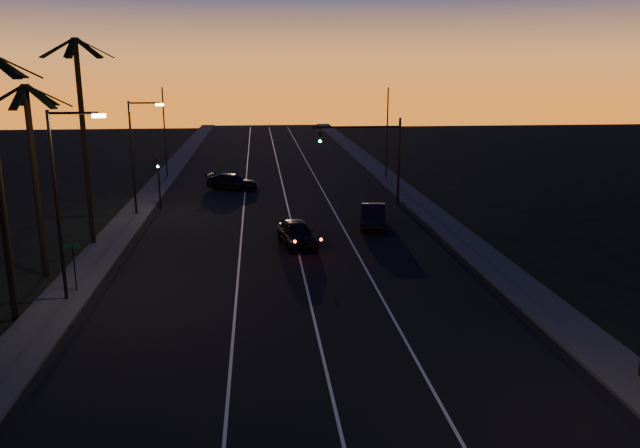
{
  "coord_description": "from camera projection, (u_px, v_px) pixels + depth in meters",
  "views": [
    {
      "loc": [
        -1.81,
        -8.9,
        10.75
      ],
      "look_at": [
        1.43,
        23.31,
        2.68
      ],
      "focal_mm": 35.0,
      "sensor_mm": 36.0,
      "label": 1
    }
  ],
  "objects": [
    {
      "name": "signal_mast",
      "position": [
        370.0,
        146.0,
        49.51
      ],
      "size": [
        7.1,
        0.41,
        7.0
      ],
      "color": "black",
      "rests_on": "ground"
    },
    {
      "name": "far_pole_right",
      "position": [
        387.0,
        134.0,
        61.55
      ],
      "size": [
        0.14,
        0.14,
        9.0
      ],
      "primitive_type": "cylinder",
      "color": "black",
      "rests_on": "ground"
    },
    {
      "name": "palm_mid",
      "position": [
        33.0,
        160.0,
        31.74
      ],
      "size": [
        4.25,
        4.16,
        10.03
      ],
      "color": "black",
      "rests_on": "ground"
    },
    {
      "name": "lane_stripe_right",
      "position": [
        349.0,
        238.0,
        40.72
      ],
      "size": [
        0.12,
        160.0,
        0.01
      ],
      "primitive_type": "cube",
      "color": "silver",
      "rests_on": "road"
    },
    {
      "name": "cross_car",
      "position": [
        232.0,
        182.0,
        56.97
      ],
      "size": [
        5.23,
        3.76,
        1.41
      ],
      "color": "black",
      "rests_on": "road"
    },
    {
      "name": "signal_post",
      "position": [
        158.0,
        173.0,
        48.34
      ],
      "size": [
        0.28,
        0.37,
        4.2
      ],
      "color": "black",
      "rests_on": "ground"
    },
    {
      "name": "streetlight_left_far",
      "position": [
        136.0,
        148.0,
        45.79
      ],
      "size": [
        2.55,
        0.26,
        8.5
      ],
      "color": "black",
      "rests_on": "ground"
    },
    {
      "name": "sidewalk_right",
      "position": [
        456.0,
        234.0,
        41.4
      ],
      "size": [
        2.4,
        170.0,
        0.16
      ],
      "primitive_type": "cube",
      "color": "#31312F",
      "rests_on": "ground"
    },
    {
      "name": "road",
      "position": [
        288.0,
        240.0,
        40.33
      ],
      "size": [
        20.0,
        170.0,
        0.01
      ],
      "primitive_type": "cube",
      "color": "black",
      "rests_on": "ground"
    },
    {
      "name": "street_sign",
      "position": [
        74.0,
        262.0,
        30.19
      ],
      "size": [
        0.7,
        0.06,
        2.6
      ],
      "color": "black",
      "rests_on": "ground"
    },
    {
      "name": "lane_stripe_left",
      "position": [
        241.0,
        241.0,
        40.03
      ],
      "size": [
        0.12,
        160.0,
        0.01
      ],
      "primitive_type": "cube",
      "color": "silver",
      "rests_on": "road"
    },
    {
      "name": "lead_car",
      "position": [
        297.0,
        233.0,
        38.85
      ],
      "size": [
        2.68,
        5.4,
        1.58
      ],
      "color": "black",
      "rests_on": "road"
    },
    {
      "name": "streetlight_left_near",
      "position": [
        62.0,
        192.0,
        28.35
      ],
      "size": [
        2.55,
        0.26,
        9.0
      ],
      "color": "black",
      "rests_on": "ground"
    },
    {
      "name": "palm_far",
      "position": [
        83.0,
        123.0,
        37.3
      ],
      "size": [
        4.25,
        4.16,
        12.53
      ],
      "color": "black",
      "rests_on": "ground"
    },
    {
      "name": "lane_stripe_mid",
      "position": [
        295.0,
        239.0,
        40.37
      ],
      "size": [
        0.12,
        160.0,
        0.01
      ],
      "primitive_type": "cube",
      "color": "silver",
      "rests_on": "road"
    },
    {
      "name": "right_car",
      "position": [
        373.0,
        216.0,
        43.33
      ],
      "size": [
        2.49,
        4.98,
        1.57
      ],
      "color": "black",
      "rests_on": "road"
    },
    {
      "name": "far_pole_left",
      "position": [
        165.0,
        133.0,
        62.3
      ],
      "size": [
        0.14,
        0.14,
        9.0
      ],
      "primitive_type": "cylinder",
      "color": "black",
      "rests_on": "ground"
    },
    {
      "name": "sidewalk_left",
      "position": [
        110.0,
        243.0,
        39.22
      ],
      "size": [
        2.4,
        170.0,
        0.16
      ],
      "primitive_type": "cube",
      "color": "#31312F",
      "rests_on": "ground"
    }
  ]
}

